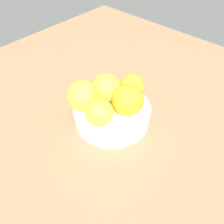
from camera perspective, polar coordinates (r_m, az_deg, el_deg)
The scene contains 7 objects.
ground_plane at distance 64.62cm, azimuth 0.00°, elevation -2.26°, with size 110.00×110.00×2.00cm, color #997551.
fruit_bowl at distance 62.51cm, azimuth 0.00°, elevation -0.35°, with size 19.21×19.21×4.19cm.
orange_in_bowl_0 at distance 57.26cm, azimuth 3.60°, elevation 2.76°, with size 7.62×7.62×7.62cm, color #F9A823.
orange_in_bowl_1 at distance 58.75cm, azimuth -6.71°, elevation 3.70°, with size 7.53×7.53×7.53cm, color yellow.
orange_in_bowl_2 at distance 55.07cm, azimuth -2.89°, elevation -0.12°, with size 6.33×6.33×6.33cm, color yellow.
orange_in_bowl_3 at distance 60.92cm, azimuth -1.38°, elevation 5.55°, with size 7.27×7.27×7.27cm, color yellow.
orange_in_bowl_4 at distance 62.55cm, azimuth 4.63°, elevation 5.94°, with size 6.19×6.19×6.19cm, color yellow.
Camera 1 is at (-33.34, -30.16, 45.41)cm, focal length 39.82 mm.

